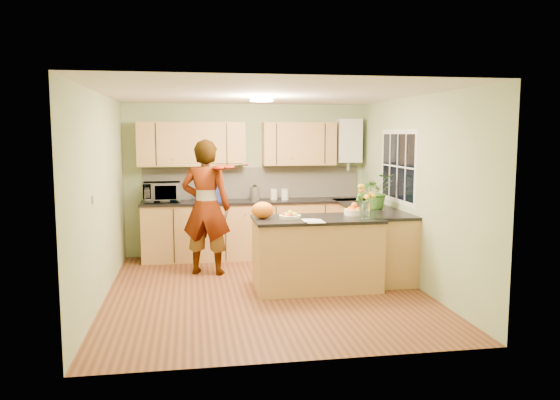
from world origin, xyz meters
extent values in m
plane|color=#572E19|center=(0.00, 0.00, 0.00)|extent=(4.50, 4.50, 0.00)
cube|color=silver|center=(0.00, 0.00, 2.50)|extent=(4.00, 4.50, 0.02)
cube|color=#92A676|center=(0.00, 2.25, 1.25)|extent=(4.00, 0.02, 2.50)
cube|color=#92A676|center=(0.00, -2.25, 1.25)|extent=(4.00, 0.02, 2.50)
cube|color=#92A676|center=(-2.00, 0.00, 1.25)|extent=(0.02, 4.50, 2.50)
cube|color=#92A676|center=(2.00, 0.00, 1.25)|extent=(0.02, 4.50, 2.50)
cube|color=tan|center=(0.10, 1.95, 0.45)|extent=(3.60, 0.60, 0.90)
cube|color=black|center=(0.10, 1.94, 0.92)|extent=(3.64, 0.62, 0.04)
cube|color=tan|center=(1.70, 0.85, 0.45)|extent=(0.60, 2.20, 0.90)
cube|color=black|center=(1.69, 0.85, 0.92)|extent=(0.62, 2.24, 0.04)
cube|color=beige|center=(0.10, 2.23, 1.20)|extent=(3.60, 0.02, 0.52)
cube|color=tan|center=(-0.90, 2.08, 1.85)|extent=(1.70, 0.34, 0.70)
cube|color=tan|center=(0.85, 2.08, 1.85)|extent=(1.20, 0.34, 0.70)
cube|color=white|center=(1.70, 2.09, 1.90)|extent=(0.40, 0.30, 0.72)
cylinder|color=#B4B5B9|center=(1.70, 2.09, 1.50)|extent=(0.06, 0.06, 0.20)
cube|color=white|center=(1.99, 0.60, 1.55)|extent=(0.01, 1.30, 1.05)
cube|color=black|center=(1.99, 0.60, 1.55)|extent=(0.01, 1.18, 0.92)
cube|color=white|center=(-1.99, -0.60, 1.30)|extent=(0.02, 0.09, 0.09)
cylinder|color=#FFEABF|center=(0.00, 0.30, 2.46)|extent=(0.30, 0.30, 0.06)
cylinder|color=white|center=(0.00, 0.30, 2.49)|extent=(0.10, 0.10, 0.02)
cube|color=tan|center=(0.67, 0.00, 0.45)|extent=(1.59, 0.80, 0.90)
cube|color=black|center=(0.67, 0.00, 0.92)|extent=(1.63, 0.84, 0.04)
cylinder|color=#F5E8C4|center=(0.32, 0.00, 0.96)|extent=(0.28, 0.28, 0.04)
cylinder|color=#F5E8C4|center=(1.22, 0.15, 0.97)|extent=(0.27, 0.27, 0.08)
cylinder|color=silver|center=(1.27, -0.18, 1.05)|extent=(0.11, 0.11, 0.22)
ellipsoid|color=orange|center=(-0.03, 0.05, 1.04)|extent=(0.29, 0.25, 0.22)
cube|color=silver|center=(0.57, -0.30, 0.94)|extent=(0.22, 0.30, 0.01)
imported|color=tan|center=(-0.72, 0.99, 0.97)|extent=(0.81, 0.66, 1.94)
imported|color=white|center=(-1.38, 1.97, 1.10)|extent=(0.58, 0.40, 0.31)
cube|color=navy|center=(-0.61, 1.91, 1.06)|extent=(0.36, 0.31, 0.25)
cylinder|color=#B4B5B9|center=(0.10, 1.97, 1.05)|extent=(0.16, 0.16, 0.22)
sphere|color=black|center=(0.10, 1.97, 1.20)|extent=(0.08, 0.08, 0.08)
cylinder|color=#F5E8C4|center=(0.42, 1.98, 1.03)|extent=(0.13, 0.13, 0.18)
cylinder|color=white|center=(0.59, 1.93, 1.03)|extent=(0.15, 0.15, 0.18)
imported|color=#3D7727|center=(1.70, 0.64, 1.20)|extent=(0.50, 0.45, 0.51)
camera|label=1|loc=(-0.93, -6.80, 2.00)|focal=35.00mm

